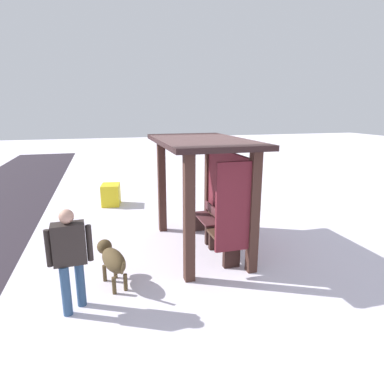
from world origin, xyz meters
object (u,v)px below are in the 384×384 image
(bench_center_inside, at_px, (224,242))
(dog, at_px, (112,259))
(bus_shelter, at_px, (210,172))
(bench_left_inside, at_px, (207,223))
(person_walking, at_px, (70,252))
(grit_bin, at_px, (111,195))

(bench_center_inside, distance_m, dog, 2.36)
(bus_shelter, xyz_separation_m, bench_center_inside, (0.50, 0.17, -1.42))
(bus_shelter, height_order, dog, bus_shelter)
(bench_left_inside, bearing_deg, person_walking, -51.53)
(bench_left_inside, xyz_separation_m, grit_bin, (-3.44, -2.16, -0.01))
(bench_left_inside, relative_size, bench_center_inside, 1.00)
(bench_center_inside, bearing_deg, dog, -78.16)
(bus_shelter, relative_size, grit_bin, 4.56)
(grit_bin, bearing_deg, bench_left_inside, 32.15)
(bench_center_inside, xyz_separation_m, grit_bin, (-4.63, -2.16, 0.01))
(grit_bin, bearing_deg, bus_shelter, 25.78)
(person_walking, relative_size, grit_bin, 2.35)
(bench_left_inside, distance_m, person_walking, 3.78)
(bench_center_inside, bearing_deg, bus_shelter, -161.42)
(bench_left_inside, distance_m, dog, 2.86)
(grit_bin, bearing_deg, dog, -1.64)
(dog, bearing_deg, person_walking, -43.35)
(bus_shelter, height_order, grit_bin, bus_shelter)
(bench_center_inside, height_order, person_walking, person_walking)
(grit_bin, bearing_deg, bench_center_inside, 25.04)
(bus_shelter, bearing_deg, bench_left_inside, 166.10)
(bench_center_inside, bearing_deg, grit_bin, -154.96)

